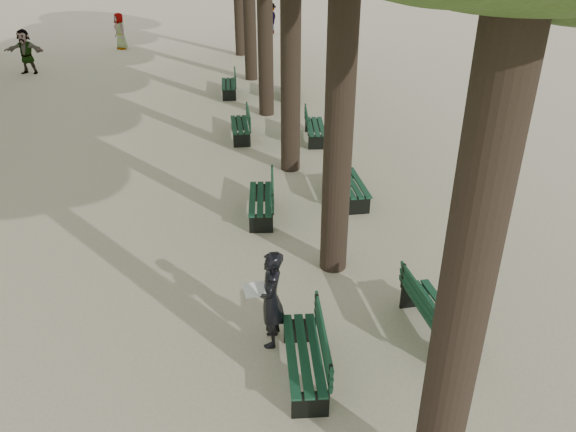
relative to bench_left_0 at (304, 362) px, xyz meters
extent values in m
plane|color=#BAAF8C|center=(-0.37, -0.11, -0.27)|extent=(120.00, 120.00, 0.00)
cylinder|color=#33261C|center=(1.13, -2.11, 3.48)|extent=(0.52, 0.52, 7.50)
cylinder|color=#33261C|center=(1.13, 2.89, 3.48)|extent=(0.52, 0.52, 7.50)
cylinder|color=#33261C|center=(1.13, 7.89, 3.48)|extent=(0.52, 0.52, 7.50)
cylinder|color=#33261C|center=(1.13, 12.89, 3.48)|extent=(0.52, 0.52, 7.50)
cube|color=black|center=(-0.02, 0.00, -0.05)|extent=(0.69, 1.84, 0.45)
cube|color=#0D301F|center=(-0.02, 0.00, 0.18)|extent=(0.70, 1.84, 0.04)
cube|color=#0D301F|center=(0.26, -0.02, 0.45)|extent=(0.21, 1.80, 0.40)
cube|color=black|center=(-0.02, 5.23, -0.05)|extent=(0.75, 1.85, 0.45)
cube|color=#0D301F|center=(-0.02, 5.23, 0.18)|extent=(0.77, 1.85, 0.04)
cube|color=#0D301F|center=(0.26, 5.20, 0.45)|extent=(0.27, 1.79, 0.40)
cube|color=black|center=(-0.02, 10.54, -0.05)|extent=(0.59, 1.82, 0.45)
cube|color=#0D301F|center=(-0.02, 10.54, 0.18)|extent=(0.61, 1.82, 0.04)
cube|color=#0D301F|center=(0.26, 10.53, 0.45)|extent=(0.11, 1.80, 0.40)
cube|color=black|center=(-0.02, 15.53, -0.05)|extent=(0.63, 1.83, 0.45)
cube|color=#0D301F|center=(-0.02, 15.53, 0.18)|extent=(0.65, 1.83, 0.04)
cube|color=#0D301F|center=(0.26, 15.52, 0.45)|extent=(0.15, 1.80, 0.40)
cube|color=black|center=(2.28, 0.59, -0.05)|extent=(0.57, 1.81, 0.45)
cube|color=#0D301F|center=(2.28, 0.59, 0.18)|extent=(0.59, 1.82, 0.04)
cube|color=#0D301F|center=(2.00, 0.59, 0.45)|extent=(0.09, 1.80, 0.40)
cube|color=black|center=(2.28, 5.74, -0.05)|extent=(0.56, 1.81, 0.45)
cube|color=#0D301F|center=(2.28, 5.74, 0.18)|extent=(0.58, 1.81, 0.04)
cube|color=#0D301F|center=(2.00, 5.75, 0.45)|extent=(0.08, 1.80, 0.40)
cube|color=black|center=(2.28, 9.98, -0.05)|extent=(0.75, 1.85, 0.45)
cube|color=#0D301F|center=(2.28, 9.98, 0.18)|extent=(0.77, 1.86, 0.04)
cube|color=#0D301F|center=(2.01, 10.02, 0.45)|extent=(0.28, 1.79, 0.40)
cube|color=black|center=(2.28, 14.93, -0.05)|extent=(0.72, 1.85, 0.45)
cube|color=#0D301F|center=(2.28, 14.93, 0.18)|extent=(0.74, 1.85, 0.04)
cube|color=#0D301F|center=(2.01, 14.96, 0.45)|extent=(0.25, 1.79, 0.40)
imported|color=black|center=(-0.37, 0.86, 0.57)|extent=(0.47, 0.73, 1.68)
cube|color=white|center=(-0.62, 0.86, 0.78)|extent=(0.37, 0.29, 0.12)
imported|color=#262628|center=(-8.54, 20.56, 0.68)|extent=(1.81, 0.80, 1.91)
imported|color=#262628|center=(3.49, 28.57, 0.62)|extent=(0.85, 1.18, 1.78)
imported|color=#262628|center=(-4.96, 25.43, 0.64)|extent=(0.75, 0.96, 1.83)
camera|label=1|loc=(-1.28, -6.20, 5.79)|focal=35.00mm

